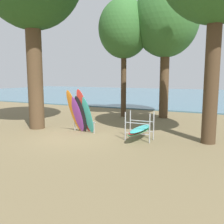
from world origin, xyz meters
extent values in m
plane|color=brown|center=(0.00, 0.00, 0.00)|extent=(80.00, 80.00, 0.00)
cube|color=#477084|center=(0.00, 28.29, 0.05)|extent=(80.00, 36.00, 0.10)
cylinder|color=#4C3823|center=(-2.95, 0.82, 3.27)|extent=(0.80, 0.80, 6.55)
cylinder|color=#42301E|center=(5.66, 1.55, 3.03)|extent=(0.59, 0.59, 6.05)
cylinder|color=#4C3823|center=(2.37, 7.23, 2.56)|extent=(0.60, 0.60, 5.12)
ellipsoid|color=#33662D|center=(2.37, 7.23, 6.46)|extent=(4.23, 4.23, 4.86)
cylinder|color=#42301E|center=(-0.28, 6.52, 2.44)|extent=(0.37, 0.37, 4.87)
ellipsoid|color=#33662D|center=(-0.28, 6.52, 5.96)|extent=(3.43, 3.43, 3.95)
ellipsoid|color=orange|center=(-0.56, 0.85, 1.07)|extent=(0.64, 0.99, 2.14)
ellipsoid|color=purple|center=(-0.37, 0.84, 0.92)|extent=(0.63, 0.80, 1.84)
ellipsoid|color=black|center=(-0.17, 0.83, 0.94)|extent=(0.59, 0.76, 1.87)
ellipsoid|color=red|center=(0.02, 0.82, 1.10)|extent=(0.56, 0.99, 2.20)
ellipsoid|color=#38B2AD|center=(0.22, 0.82, 0.93)|extent=(0.65, 0.78, 1.85)
cylinder|color=#9EA0A5|center=(-0.78, 1.20, 0.28)|extent=(0.04, 0.04, 0.55)
cylinder|color=#9EA0A5|center=(0.44, 1.06, 0.28)|extent=(0.04, 0.04, 0.55)
cylinder|color=#9EA0A5|center=(-0.17, 1.13, 0.55)|extent=(1.39, 0.20, 0.04)
cylinder|color=#9EA0A5|center=(2.33, 0.50, 0.62)|extent=(0.05, 0.05, 1.25)
cylinder|color=#9EA0A5|center=(3.43, 0.50, 0.62)|extent=(0.05, 0.05, 1.25)
cylinder|color=#9EA0A5|center=(2.33, 1.10, 0.62)|extent=(0.05, 0.05, 1.25)
cylinder|color=#9EA0A5|center=(3.43, 1.10, 0.62)|extent=(0.05, 0.05, 1.25)
cylinder|color=#9EA0A5|center=(2.88, 0.50, 0.35)|extent=(1.10, 0.04, 0.04)
cylinder|color=#9EA0A5|center=(2.88, 0.50, 0.80)|extent=(1.10, 0.04, 0.04)
cylinder|color=#9EA0A5|center=(2.88, 1.10, 0.35)|extent=(1.10, 0.04, 0.04)
cylinder|color=#9EA0A5|center=(2.88, 1.10, 0.80)|extent=(1.10, 0.04, 0.04)
ellipsoid|color=#339E56|center=(2.87, 0.80, 0.40)|extent=(0.64, 2.13, 0.06)
ellipsoid|color=red|center=(2.84, 0.80, 0.46)|extent=(0.52, 2.11, 0.06)
ellipsoid|color=#38B2AD|center=(2.93, 0.80, 0.52)|extent=(0.57, 2.12, 0.06)
camera|label=1|loc=(6.31, -9.26, 2.77)|focal=39.42mm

